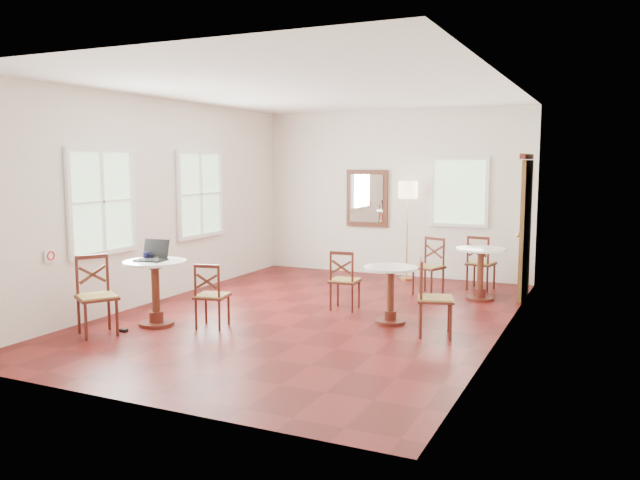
# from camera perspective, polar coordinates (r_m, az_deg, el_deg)

# --- Properties ---
(ground) EXTENTS (7.00, 7.00, 0.00)m
(ground) POSITION_cam_1_polar(r_m,az_deg,el_deg) (8.72, -0.83, -6.75)
(ground) COLOR #57100E
(ground) RESTS_ON ground
(room_shell) EXTENTS (5.02, 7.02, 3.01)m
(room_shell) POSITION_cam_1_polar(r_m,az_deg,el_deg) (8.75, -0.43, 5.79)
(room_shell) COLOR silver
(room_shell) RESTS_ON ground
(cafe_table_near) EXTENTS (0.79, 0.79, 0.83)m
(cafe_table_near) POSITION_cam_1_polar(r_m,az_deg,el_deg) (8.38, -14.45, -3.95)
(cafe_table_near) COLOR #4D1C13
(cafe_table_near) RESTS_ON ground
(cafe_table_mid) EXTENTS (0.70, 0.70, 0.74)m
(cafe_table_mid) POSITION_cam_1_polar(r_m,az_deg,el_deg) (8.29, 6.32, -4.29)
(cafe_table_mid) COLOR #4D1C13
(cafe_table_mid) RESTS_ON ground
(cafe_table_back) EXTENTS (0.74, 0.74, 0.79)m
(cafe_table_back) POSITION_cam_1_polar(r_m,az_deg,el_deg) (9.93, 14.11, -2.41)
(cafe_table_back) COLOR #4D1C13
(cafe_table_back) RESTS_ON ground
(chair_near_a) EXTENTS (0.45, 0.45, 0.82)m
(chair_near_a) POSITION_cam_1_polar(r_m,az_deg,el_deg) (8.14, -9.65, -4.89)
(chair_near_a) COLOR #4D1C13
(chair_near_a) RESTS_ON ground
(chair_near_b) EXTENTS (0.61, 0.61, 0.95)m
(chair_near_b) POSITION_cam_1_polar(r_m,az_deg,el_deg) (8.15, -19.31, -4.71)
(chair_near_b) COLOR #4D1C13
(chair_near_b) RESTS_ON ground
(chair_mid_a) EXTENTS (0.42, 0.42, 0.84)m
(chair_mid_a) POSITION_cam_1_polar(r_m,az_deg,el_deg) (9.00, 2.19, -3.60)
(chair_mid_a) COLOR #4D1C13
(chair_mid_a) RESTS_ON ground
(chair_mid_b) EXTENTS (0.53, 0.53, 0.92)m
(chair_mid_b) POSITION_cam_1_polar(r_m,az_deg,el_deg) (7.77, 10.07, -5.11)
(chair_mid_b) COLOR #4D1C13
(chair_mid_b) RESTS_ON ground
(chair_back_a) EXTENTS (0.47, 0.47, 0.89)m
(chair_back_a) POSITION_cam_1_polar(r_m,az_deg,el_deg) (10.68, 14.11, -1.99)
(chair_back_a) COLOR #4D1C13
(chair_back_a) RESTS_ON ground
(chair_back_b) EXTENTS (0.51, 0.51, 0.89)m
(chair_back_b) POSITION_cam_1_polar(r_m,az_deg,el_deg) (10.19, 9.71, -2.32)
(chair_back_b) COLOR #4D1C13
(chair_back_b) RESTS_ON ground
(floor_lamp) EXTENTS (0.34, 0.34, 1.74)m
(floor_lamp) POSITION_cam_1_polar(r_m,az_deg,el_deg) (11.30, 7.83, 3.87)
(floor_lamp) COLOR #BF8C3F
(floor_lamp) RESTS_ON ground
(laptop) EXTENTS (0.39, 0.34, 0.26)m
(laptop) POSITION_cam_1_polar(r_m,az_deg,el_deg) (8.38, -14.66, -1.32)
(laptop) COLOR black
(laptop) RESTS_ON cafe_table_near
(mouse) EXTENTS (0.10, 0.08, 0.03)m
(mouse) POSITION_cam_1_polar(r_m,az_deg,el_deg) (8.34, -15.30, -1.70)
(mouse) COLOR black
(mouse) RESTS_ON cafe_table_near
(navy_mug) EXTENTS (0.12, 0.08, 0.10)m
(navy_mug) POSITION_cam_1_polar(r_m,az_deg,el_deg) (8.46, -15.22, -1.36)
(navy_mug) COLOR #111139
(navy_mug) RESTS_ON cafe_table_near
(water_glass) EXTENTS (0.05, 0.05, 0.09)m
(water_glass) POSITION_cam_1_polar(r_m,az_deg,el_deg) (8.13, -14.40, -1.71)
(water_glass) COLOR white
(water_glass) RESTS_ON cafe_table_near
(power_adapter) EXTENTS (0.09, 0.06, 0.04)m
(power_adapter) POSITION_cam_1_polar(r_m,az_deg,el_deg) (8.27, -17.09, -7.71)
(power_adapter) COLOR black
(power_adapter) RESTS_ON ground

